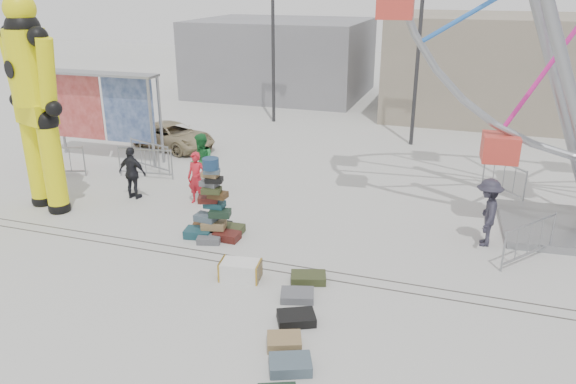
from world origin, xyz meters
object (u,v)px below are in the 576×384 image
(pedestrian_green, at_px, (202,162))
(pedestrian_grey, at_px, (487,212))
(pedestrian_red, at_px, (197,178))
(crash_test_dummy, at_px, (34,97))
(pedestrian_black, at_px, (133,173))
(lamp_post_left, at_px, (275,28))
(barricade_dummy_b, at_px, (150,156))
(lamp_post_right, at_px, (422,37))
(banner_scaffold, at_px, (101,95))
(steamer_trunk, at_px, (240,270))
(barricade_dummy_a, at_px, (56,161))
(parked_suv, at_px, (173,136))
(barricade_wheel_front, at_px, (529,241))
(barricade_dummy_c, at_px, (145,163))
(suitcase_tower, at_px, (214,214))
(barricade_wheel_back, at_px, (504,178))

(pedestrian_green, bearing_deg, pedestrian_grey, 44.95)
(pedestrian_red, xyz_separation_m, pedestrian_green, (-0.43, 1.20, 0.12))
(crash_test_dummy, relative_size, pedestrian_black, 3.83)
(lamp_post_left, bearing_deg, barricade_dummy_b, -102.01)
(lamp_post_right, height_order, pedestrian_black, lamp_post_right)
(banner_scaffold, bearing_deg, steamer_trunk, -40.46)
(crash_test_dummy, bearing_deg, pedestrian_red, 43.36)
(barricade_dummy_a, xyz_separation_m, parked_suv, (2.21, 4.47, -0.02))
(pedestrian_grey, bearing_deg, lamp_post_right, -162.80)
(crash_test_dummy, xyz_separation_m, pedestrian_grey, (12.79, 1.56, -2.53))
(lamp_post_left, distance_m, barricade_wheel_front, 16.64)
(barricade_wheel_front, relative_size, pedestrian_black, 1.17)
(lamp_post_right, xyz_separation_m, steamer_trunk, (-2.52, -13.00, -4.26))
(lamp_post_left, distance_m, pedestrian_red, 11.65)
(pedestrian_black, bearing_deg, barricade_dummy_a, -11.46)
(pedestrian_green, bearing_deg, barricade_dummy_c, -135.22)
(barricade_wheel_front, bearing_deg, barricade_dummy_a, 121.79)
(crash_test_dummy, relative_size, barricade_dummy_c, 3.28)
(suitcase_tower, height_order, barricade_wheel_back, suitcase_tower)
(lamp_post_left, height_order, barricade_dummy_b, lamp_post_left)
(lamp_post_left, bearing_deg, steamer_trunk, -73.37)
(lamp_post_right, relative_size, pedestrian_red, 4.79)
(suitcase_tower, relative_size, banner_scaffold, 0.48)
(suitcase_tower, xyz_separation_m, parked_suv, (-5.34, 7.26, -0.10))
(pedestrian_red, xyz_separation_m, parked_suv, (-3.79, 5.23, -0.31))
(pedestrian_red, bearing_deg, pedestrian_green, 110.93)
(pedestrian_grey, bearing_deg, barricade_wheel_front, 57.27)
(lamp_post_right, height_order, steamer_trunk, lamp_post_right)
(crash_test_dummy, xyz_separation_m, barricade_dummy_a, (-1.84, 2.54, -2.90))
(suitcase_tower, relative_size, crash_test_dummy, 0.34)
(crash_test_dummy, distance_m, pedestrian_green, 5.40)
(barricade_dummy_b, relative_size, pedestrian_grey, 1.08)
(banner_scaffold, distance_m, barricade_dummy_a, 3.06)
(barricade_dummy_c, relative_size, parked_suv, 0.53)
(barricade_wheel_front, xyz_separation_m, pedestrian_red, (-9.67, 0.89, 0.29))
(suitcase_tower, height_order, parked_suv, suitcase_tower)
(steamer_trunk, distance_m, parked_suv, 11.57)
(suitcase_tower, distance_m, pedestrian_grey, 7.32)
(barricade_wheel_back, height_order, pedestrian_green, pedestrian_green)
(pedestrian_green, bearing_deg, barricade_wheel_back, 70.02)
(suitcase_tower, relative_size, barricade_wheel_back, 1.13)
(barricade_wheel_front, bearing_deg, lamp_post_right, 59.70)
(steamer_trunk, xyz_separation_m, pedestrian_grey, (5.46, 3.78, 0.70))
(barricade_wheel_front, bearing_deg, banner_scaffold, 113.37)
(barricade_dummy_b, height_order, barricade_wheel_front, same)
(barricade_wheel_back, xyz_separation_m, parked_suv, (-12.97, 1.26, -0.02))
(pedestrian_red, relative_size, pedestrian_green, 0.88)
(crash_test_dummy, xyz_separation_m, barricade_dummy_c, (1.29, 3.39, -2.90))
(pedestrian_green, bearing_deg, barricade_dummy_a, -121.36)
(banner_scaffold, xyz_separation_m, pedestrian_black, (3.29, -3.26, -1.70))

